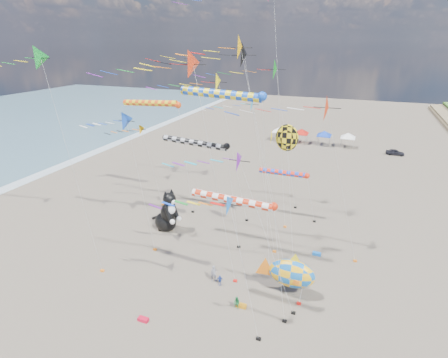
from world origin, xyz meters
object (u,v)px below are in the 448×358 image
cat_inflatable (167,209)px  person_adult (214,274)px  parked_car (395,152)px  fish_inflatable (291,273)px  child_blue (220,280)px  child_green (237,303)px

cat_inflatable → person_adult: size_ratio=3.22×
cat_inflatable → person_adult: cat_inflatable is taller
parked_car → cat_inflatable: bearing=148.1°
fish_inflatable → child_blue: (-6.52, -1.08, -1.80)m
cat_inflatable → child_green: size_ratio=4.56×
child_green → cat_inflatable: bearing=162.1°
child_green → person_adult: bearing=160.9°
person_adult → child_green: (3.32, -2.74, -0.26)m
person_adult → child_blue: 0.87m
child_green → child_blue: size_ratio=1.11×
child_blue → parked_car: bearing=41.0°
cat_inflatable → child_blue: cat_inflatable is taller
fish_inflatable → parked_car: fish_inflatable is taller
cat_inflatable → fish_inflatable: (16.42, -6.39, -0.44)m
cat_inflatable → child_blue: (9.90, -7.47, -2.25)m
fish_inflatable → person_adult: (-7.27, -0.77, -1.49)m
fish_inflatable → child_blue: bearing=-170.6°
fish_inflatable → child_green: size_ratio=4.59×
fish_inflatable → child_blue: 6.85m
cat_inflatable → fish_inflatable: 17.62m
fish_inflatable → child_green: fish_inflatable is taller
child_blue → parked_car: parked_car is taller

